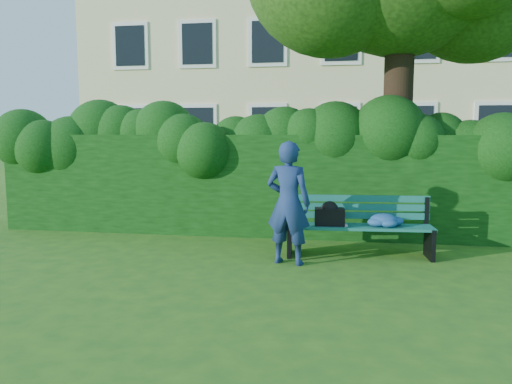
# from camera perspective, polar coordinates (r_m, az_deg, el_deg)

# --- Properties ---
(ground) EXTENTS (80.00, 80.00, 0.00)m
(ground) POSITION_cam_1_polar(r_m,az_deg,el_deg) (7.11, -0.82, -8.20)
(ground) COLOR #2A561B
(ground) RESTS_ON ground
(apartment_building) EXTENTS (16.00, 8.08, 12.00)m
(apartment_building) POSITION_cam_1_polar(r_m,az_deg,el_deg) (21.19, 6.38, 18.14)
(apartment_building) COLOR beige
(apartment_building) RESTS_ON ground
(hedge) EXTENTS (10.00, 1.00, 1.80)m
(hedge) POSITION_cam_1_polar(r_m,az_deg,el_deg) (9.09, 1.69, 0.88)
(hedge) COLOR black
(hedge) RESTS_ON ground
(park_bench) EXTENTS (2.18, 0.70, 0.89)m
(park_bench) POSITION_cam_1_polar(r_m,az_deg,el_deg) (7.60, 11.63, -3.44)
(park_bench) COLOR #11564A
(park_bench) RESTS_ON ground
(man_reading) EXTENTS (0.71, 0.54, 1.73)m
(man_reading) POSITION_cam_1_polar(r_m,az_deg,el_deg) (6.97, 3.72, -1.26)
(man_reading) COLOR navy
(man_reading) RESTS_ON ground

